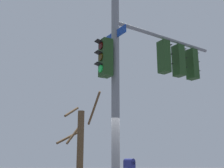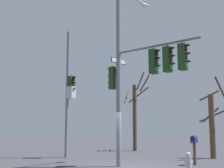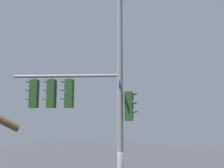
# 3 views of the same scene
# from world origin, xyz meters

# --- Properties ---
(main_signal_pole_assembly) EXTENTS (2.87, 5.20, 8.93)m
(main_signal_pole_assembly) POSITION_xyz_m (0.38, -0.60, 4.82)
(main_signal_pole_assembly) COLOR slate
(main_signal_pole_assembly) RESTS_ON ground
(mailbox) EXTENTS (0.49, 0.47, 1.41)m
(mailbox) POSITION_xyz_m (3.37, -0.49, 1.11)
(mailbox) COLOR #4C3823
(mailbox) RESTS_ON ground
(bare_tree_behind_pole) EXTENTS (1.55, 2.17, 4.65)m
(bare_tree_behind_pole) POSITION_xyz_m (6.05, 1.69, 2.08)
(bare_tree_behind_pole) COLOR brown
(bare_tree_behind_pole) RESTS_ON ground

